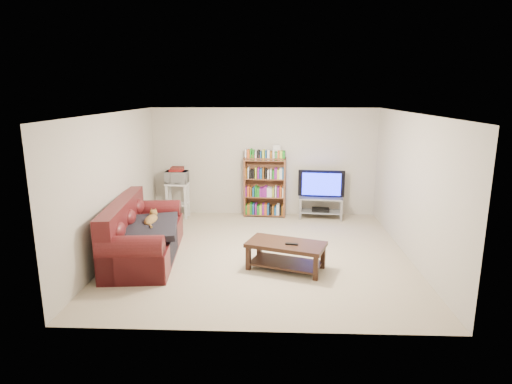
{
  "coord_description": "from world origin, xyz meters",
  "views": [
    {
      "loc": [
        0.19,
        -6.99,
        2.73
      ],
      "look_at": [
        -0.1,
        0.4,
        1.0
      ],
      "focal_mm": 30.0,
      "sensor_mm": 36.0,
      "label": 1
    }
  ],
  "objects_px": {
    "bookshelf": "(265,186)",
    "coffee_table": "(286,251)",
    "tv_stand": "(321,204)",
    "sofa": "(140,238)"
  },
  "relations": [
    {
      "from": "bookshelf",
      "to": "coffee_table",
      "type": "bearing_deg",
      "value": -78.44
    },
    {
      "from": "coffee_table",
      "to": "bookshelf",
      "type": "bearing_deg",
      "value": 116.59
    },
    {
      "from": "coffee_table",
      "to": "tv_stand",
      "type": "relative_size",
      "value": 1.36
    },
    {
      "from": "tv_stand",
      "to": "bookshelf",
      "type": "xyz_separation_m",
      "value": [
        -1.24,
        0.11,
        0.37
      ]
    },
    {
      "from": "coffee_table",
      "to": "bookshelf",
      "type": "xyz_separation_m",
      "value": [
        -0.39,
        2.95,
        0.38
      ]
    },
    {
      "from": "sofa",
      "to": "bookshelf",
      "type": "bearing_deg",
      "value": 45.61
    },
    {
      "from": "tv_stand",
      "to": "bookshelf",
      "type": "distance_m",
      "value": 1.3
    },
    {
      "from": "sofa",
      "to": "tv_stand",
      "type": "relative_size",
      "value": 2.43
    },
    {
      "from": "coffee_table",
      "to": "sofa",
      "type": "bearing_deg",
      "value": -170.37
    },
    {
      "from": "sofa",
      "to": "tv_stand",
      "type": "height_order",
      "value": "sofa"
    }
  ]
}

